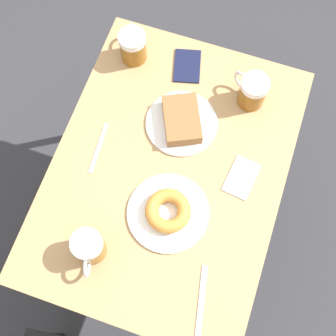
# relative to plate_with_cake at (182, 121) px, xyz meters

# --- Properties ---
(ground_plane) EXTENTS (8.00, 8.00, 0.00)m
(ground_plane) POSITION_rel_plate_with_cake_xyz_m (-0.01, 0.16, -0.80)
(ground_plane) COLOR #333338
(table) EXTENTS (0.71, 0.97, 0.78)m
(table) POSITION_rel_plate_with_cake_xyz_m (-0.01, 0.16, -0.10)
(table) COLOR tan
(table) RESTS_ON ground_plane
(plate_with_cake) EXTENTS (0.23, 0.23, 0.05)m
(plate_with_cake) POSITION_rel_plate_with_cake_xyz_m (0.00, 0.00, 0.00)
(plate_with_cake) COLOR white
(plate_with_cake) RESTS_ON table
(plate_with_donut) EXTENTS (0.25, 0.25, 0.05)m
(plate_with_donut) POSITION_rel_plate_with_cake_xyz_m (-0.05, 0.29, -0.00)
(plate_with_donut) COLOR white
(plate_with_donut) RESTS_ON table
(beer_mug_left) EXTENTS (0.12, 0.09, 0.12)m
(beer_mug_left) POSITION_rel_plate_with_cake_xyz_m (-0.18, -0.15, 0.04)
(beer_mug_left) COLOR #8C5619
(beer_mug_left) RESTS_ON table
(beer_mug_center) EXTENTS (0.09, 0.13, 0.12)m
(beer_mug_center) POSITION_rel_plate_with_cake_xyz_m (0.12, 0.47, 0.04)
(beer_mug_center) COLOR #8C5619
(beer_mug_center) RESTS_ON table
(beer_mug_right) EXTENTS (0.09, 0.12, 0.12)m
(beer_mug_right) POSITION_rel_plate_with_cake_xyz_m (0.23, -0.19, 0.04)
(beer_mug_right) COLOR #8C5619
(beer_mug_right) RESTS_ON table
(napkin_folded) EXTENTS (0.10, 0.14, 0.00)m
(napkin_folded) POSITION_rel_plate_with_cake_xyz_m (-0.23, 0.11, -0.02)
(napkin_folded) COLOR white
(napkin_folded) RESTS_ON table
(fork) EXTENTS (0.02, 0.17, 0.00)m
(fork) POSITION_rel_plate_with_cake_xyz_m (0.22, 0.16, -0.02)
(fork) COLOR silver
(fork) RESTS_ON table
(knife) EXTENTS (0.06, 0.20, 0.00)m
(knife) POSITION_rel_plate_with_cake_xyz_m (-0.23, 0.51, -0.02)
(knife) COLOR silver
(knife) RESTS_ON table
(passport_near_edge) EXTENTS (0.12, 0.14, 0.01)m
(passport_near_edge) POSITION_rel_plate_with_cake_xyz_m (0.05, -0.21, -0.02)
(passport_near_edge) COLOR #141938
(passport_near_edge) RESTS_ON table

